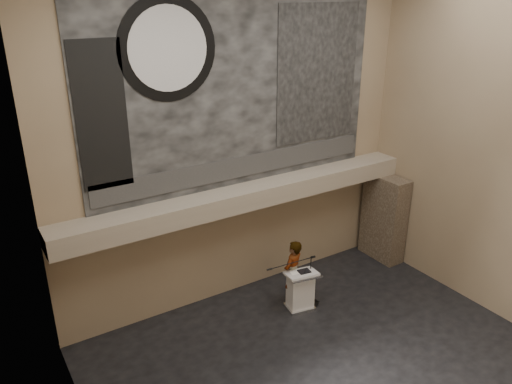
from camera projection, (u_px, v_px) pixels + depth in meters
floor at (332, 370)px, 11.17m from camera, size 10.00×10.00×0.00m
wall_back at (239, 144)px, 12.69m from camera, size 10.00×0.02×8.50m
wall_left at (79, 267)px, 7.09m from camera, size 0.02×8.00×8.50m
wall_right at (502, 152)px, 12.03m from camera, size 0.02×8.00×8.50m
soffit at (248, 196)px, 12.87m from camera, size 10.00×0.80×0.50m
sprinkler_left at (193, 221)px, 12.15m from camera, size 0.04×0.04×0.06m
sprinkler_right at (307, 192)px, 13.88m from camera, size 0.04×0.04×0.06m
banner at (239, 87)px, 12.12m from camera, size 8.00×0.05×5.00m
banner_text_strip at (241, 167)px, 12.86m from camera, size 7.76×0.02×0.55m
banner_clock_rim at (168, 49)px, 10.82m from camera, size 2.30×0.02×2.30m
banner_clock_face at (168, 49)px, 10.80m from camera, size 1.84×0.02×1.84m
banner_building_print at (318, 74)px, 13.24m from camera, size 2.60×0.02×3.60m
banner_brick_print at (102, 117)px, 10.52m from camera, size 1.10×0.02×3.20m
stone_pier at (384, 217)px, 15.42m from camera, size 0.60×1.40×2.70m
lectern at (300, 290)px, 13.12m from camera, size 0.90×0.71×1.14m
binder at (304, 271)px, 12.92m from camera, size 0.34×0.29×0.04m
papers at (296, 274)px, 12.81m from camera, size 0.29×0.35×0.00m
speaker_person at (293, 273)px, 13.23m from camera, size 0.79×0.67×1.85m
mic_stand at (308, 297)px, 13.42m from camera, size 1.58×0.52×1.45m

